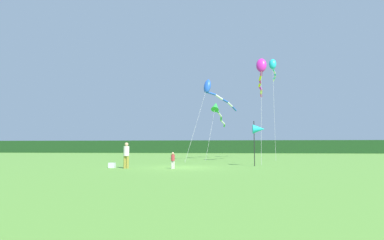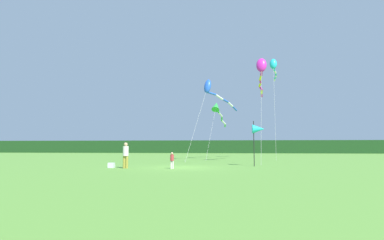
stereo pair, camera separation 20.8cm
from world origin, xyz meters
name	(u,v)px [view 1 (the left image)]	position (x,y,z in m)	size (l,w,h in m)	color
ground_plane	(183,167)	(0.00, 0.00, 0.00)	(120.00, 120.00, 0.00)	#5B9338
distant_treeline	(210,147)	(0.00, 45.00, 1.39)	(108.00, 2.76, 2.78)	#193D19
person_adult	(126,154)	(-3.72, -1.27, 0.97)	(0.38, 0.38, 1.74)	olive
person_child	(173,160)	(-0.52, -1.30, 0.61)	(0.24, 0.24, 1.09)	silver
cooler_box	(112,165)	(-4.86, -0.87, 0.18)	(0.41, 0.36, 0.35)	silver
banner_flag_pole	(259,129)	(5.49, 1.89, 2.76)	(0.90, 0.70, 3.40)	black
kite_blue	(212,90)	(1.67, 10.28, 7.43)	(5.20, 8.18, 8.58)	#B2B2B2
kite_magenta	(261,71)	(6.41, 6.66, 8.50)	(1.37, 8.83, 9.53)	#B2B2B2
kite_green	(217,109)	(2.09, 15.27, 6.04)	(2.18, 10.90, 7.05)	#B2B2B2
kite_cyan	(273,66)	(8.84, 14.59, 11.02)	(1.31, 7.16, 11.91)	#B2B2B2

